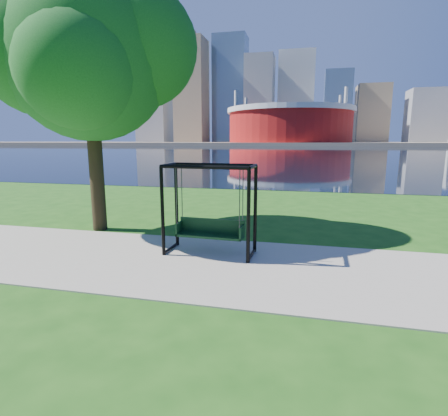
% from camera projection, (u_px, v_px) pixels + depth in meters
% --- Properties ---
extents(ground, '(900.00, 900.00, 0.00)m').
position_uv_depth(ground, '(216.00, 258.00, 8.40)').
color(ground, '#1E5114').
rests_on(ground, ground).
extents(path, '(120.00, 4.00, 0.03)m').
position_uv_depth(path, '(210.00, 264.00, 7.92)').
color(path, '#9E937F').
rests_on(path, ground).
extents(river, '(900.00, 180.00, 0.02)m').
position_uv_depth(river, '(300.00, 150.00, 105.92)').
color(river, black).
rests_on(river, ground).
extents(far_bank, '(900.00, 228.00, 2.00)m').
position_uv_depth(far_bank, '(305.00, 143.00, 300.77)').
color(far_bank, '#937F60').
rests_on(far_bank, ground).
extents(stadium, '(83.00, 83.00, 32.00)m').
position_uv_depth(stadium, '(290.00, 124.00, 232.65)').
color(stadium, maroon).
rests_on(stadium, far_bank).
extents(skyline, '(392.00, 66.00, 96.50)m').
position_uv_depth(skyline, '(302.00, 103.00, 307.97)').
color(skyline, gray).
rests_on(skyline, far_bank).
extents(swing, '(2.21, 1.02, 2.23)m').
position_uv_depth(swing, '(210.00, 212.00, 8.50)').
color(swing, black).
rests_on(swing, ground).
extents(park_tree, '(6.10, 5.51, 7.57)m').
position_uv_depth(park_tree, '(88.00, 54.00, 10.21)').
color(park_tree, black).
rests_on(park_tree, ground).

